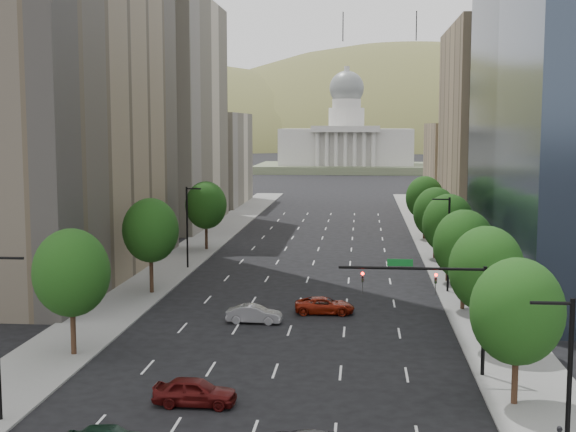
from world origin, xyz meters
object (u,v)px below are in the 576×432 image
(capitol, at_px, (346,146))
(car_maroon, at_px, (195,392))
(car_silver, at_px, (254,314))
(traffic_signal, at_px, (444,295))
(car_red_far, at_px, (325,305))

(capitol, bearing_deg, car_maroon, -90.96)
(capitol, height_order, car_maroon, capitol)
(capitol, xyz_separation_m, car_maroon, (-3.78, -226.30, -7.78))
(car_maroon, xyz_separation_m, car_silver, (0.78, 18.67, -0.08))
(capitol, bearing_deg, traffic_signal, -87.26)
(traffic_signal, bearing_deg, car_silver, 138.23)
(capitol, distance_m, car_maroon, 226.47)
(car_silver, bearing_deg, capitol, 1.30)
(capitol, relative_size, car_maroon, 12.78)
(car_silver, distance_m, car_red_far, 6.54)
(capitol, xyz_separation_m, car_red_far, (2.42, -203.98, -7.89))
(capitol, bearing_deg, car_silver, -90.83)
(capitol, height_order, car_red_far, capitol)
(car_red_far, bearing_deg, traffic_signal, -155.49)
(car_maroon, bearing_deg, car_silver, -1.21)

